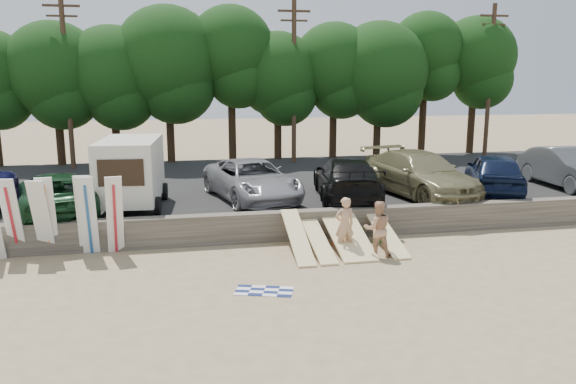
# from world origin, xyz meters

# --- Properties ---
(ground) EXTENTS (120.00, 120.00, 0.00)m
(ground) POSITION_xyz_m (0.00, 0.00, 0.00)
(ground) COLOR tan
(ground) RESTS_ON ground
(seawall) EXTENTS (44.00, 0.50, 1.00)m
(seawall) POSITION_xyz_m (0.00, 3.00, 0.50)
(seawall) COLOR #6B6356
(seawall) RESTS_ON ground
(parking_lot) EXTENTS (44.00, 14.50, 0.70)m
(parking_lot) POSITION_xyz_m (0.00, 10.50, 0.35)
(parking_lot) COLOR #282828
(parking_lot) RESTS_ON ground
(treeline) EXTENTS (32.83, 6.41, 8.79)m
(treeline) POSITION_xyz_m (-0.52, 17.53, 6.14)
(treeline) COLOR #382616
(treeline) RESTS_ON parking_lot
(utility_poles) EXTENTS (25.80, 0.26, 9.00)m
(utility_poles) POSITION_xyz_m (2.00, 16.00, 5.43)
(utility_poles) COLOR #473321
(utility_poles) RESTS_ON parking_lot
(box_trailer) EXTENTS (2.57, 4.19, 2.56)m
(box_trailer) POSITION_xyz_m (-6.28, 5.93, 2.13)
(box_trailer) COLOR beige
(box_trailer) RESTS_ON parking_lot
(car_1) EXTENTS (3.61, 5.76, 1.48)m
(car_1) POSITION_xyz_m (-8.81, 5.42, 1.44)
(car_1) COLOR #13351B
(car_1) RESTS_ON parking_lot
(car_2) EXTENTS (3.82, 6.10, 1.57)m
(car_2) POSITION_xyz_m (-1.71, 6.48, 1.49)
(car_2) COLOR #939398
(car_2) RESTS_ON parking_lot
(car_3) EXTENTS (3.22, 5.99, 1.65)m
(car_3) POSITION_xyz_m (1.98, 5.81, 1.53)
(car_3) COLOR black
(car_3) RESTS_ON parking_lot
(car_4) EXTENTS (3.67, 6.55, 1.79)m
(car_4) POSITION_xyz_m (5.10, 5.83, 1.60)
(car_4) COLOR olive
(car_4) RESTS_ON parking_lot
(car_5) EXTENTS (3.87, 5.43, 1.72)m
(car_5) POSITION_xyz_m (8.33, 5.65, 1.56)
(car_5) COLOR black
(car_5) RESTS_ON parking_lot
(car_6) EXTENTS (2.02, 5.31, 1.73)m
(car_6) POSITION_xyz_m (12.22, 6.23, 1.56)
(car_6) COLOR #4E5153
(car_6) RESTS_ON parking_lot
(surfboard_upright_2) EXTENTS (0.57, 0.70, 2.55)m
(surfboard_upright_2) POSITION_xyz_m (-9.57, 2.63, 1.27)
(surfboard_upright_2) COLOR white
(surfboard_upright_2) RESTS_ON ground
(surfboard_upright_3) EXTENTS (0.58, 0.88, 2.50)m
(surfboard_upright_3) POSITION_xyz_m (-8.72, 2.53, 1.25)
(surfboard_upright_3) COLOR white
(surfboard_upright_3) RESTS_ON ground
(surfboard_upright_4) EXTENTS (0.55, 0.66, 2.55)m
(surfboard_upright_4) POSITION_xyz_m (-8.57, 2.62, 1.28)
(surfboard_upright_4) COLOR white
(surfboard_upright_4) RESTS_ON ground
(surfboard_upright_5) EXTENTS (0.51, 0.53, 2.57)m
(surfboard_upright_5) POSITION_xyz_m (-7.46, 2.59, 1.28)
(surfboard_upright_5) COLOR white
(surfboard_upright_5) RESTS_ON ground
(surfboard_upright_6) EXTENTS (0.50, 0.64, 2.55)m
(surfboard_upright_6) POSITION_xyz_m (-7.36, 2.49, 1.27)
(surfboard_upright_6) COLOR white
(surfboard_upright_6) RESTS_ON ground
(surfboard_upright_7) EXTENTS (0.60, 0.75, 2.54)m
(surfboard_upright_7) POSITION_xyz_m (-6.57, 2.47, 1.27)
(surfboard_upright_7) COLOR white
(surfboard_upright_7) RESTS_ON ground
(surfboard_low_0) EXTENTS (0.56, 2.84, 1.11)m
(surfboard_low_0) POSITION_xyz_m (-0.97, 1.42, 0.56)
(surfboard_low_0) COLOR #F5DE9A
(surfboard_low_0) RESTS_ON ground
(surfboard_low_1) EXTENTS (0.56, 2.93, 0.80)m
(surfboard_low_1) POSITION_xyz_m (-0.29, 1.50, 0.40)
(surfboard_low_1) COLOR #F5DE9A
(surfboard_low_1) RESTS_ON ground
(surfboard_low_2) EXTENTS (0.56, 2.91, 0.86)m
(surfboard_low_2) POSITION_xyz_m (0.45, 1.54, 0.43)
(surfboard_low_2) COLOR #F5DE9A
(surfboard_low_2) RESTS_ON ground
(surfboard_low_3) EXTENTS (0.56, 2.88, 0.97)m
(surfboard_low_3) POSITION_xyz_m (1.01, 1.53, 0.48)
(surfboard_low_3) COLOR #F5DE9A
(surfboard_low_3) RESTS_ON ground
(surfboard_low_4) EXTENTS (0.56, 2.90, 0.89)m
(surfboard_low_4) POSITION_xyz_m (2.04, 1.55, 0.44)
(surfboard_low_4) COLOR #F5DE9A
(surfboard_low_4) RESTS_ON ground
(beachgoer_a) EXTENTS (0.71, 0.52, 1.80)m
(beachgoer_a) POSITION_xyz_m (0.52, 1.26, 0.90)
(beachgoer_a) COLOR tan
(beachgoer_a) RESTS_ON ground
(beachgoer_b) EXTENTS (0.94, 0.78, 1.76)m
(beachgoer_b) POSITION_xyz_m (1.40, 0.67, 0.88)
(beachgoer_b) COLOR tan
(beachgoer_b) RESTS_ON ground
(cooler) EXTENTS (0.41, 0.34, 0.32)m
(cooler) POSITION_xyz_m (2.03, 2.07, 0.16)
(cooler) COLOR #217C34
(cooler) RESTS_ON ground
(gear_bag) EXTENTS (0.37, 0.34, 0.22)m
(gear_bag) POSITION_xyz_m (0.54, 2.12, 0.11)
(gear_bag) COLOR #D64719
(gear_bag) RESTS_ON ground
(beach_towel) EXTENTS (1.89, 1.89, 0.00)m
(beach_towel) POSITION_xyz_m (-2.50, -1.53, 0.01)
(beach_towel) COLOR white
(beach_towel) RESTS_ON ground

